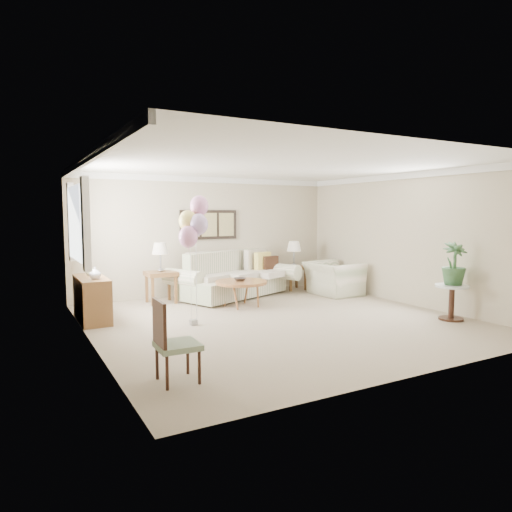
# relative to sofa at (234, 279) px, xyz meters

# --- Properties ---
(ground_plane) EXTENTS (6.00, 6.00, 0.00)m
(ground_plane) POSITION_rel_sofa_xyz_m (-0.30, -2.33, -0.39)
(ground_plane) COLOR tan
(room_shell) EXTENTS (6.04, 6.04, 2.60)m
(room_shell) POSITION_rel_sofa_xyz_m (-0.41, -2.24, 1.24)
(room_shell) COLOR #B7AE95
(room_shell) RESTS_ON ground
(wall_art_triptych) EXTENTS (1.35, 0.06, 0.65)m
(wall_art_triptych) POSITION_rel_sofa_xyz_m (-0.30, 0.63, 1.16)
(wall_art_triptych) COLOR black
(wall_art_triptych) RESTS_ON ground
(sofa) EXTENTS (3.00, 1.83, 0.98)m
(sofa) POSITION_rel_sofa_xyz_m (0.00, 0.00, 0.00)
(sofa) COLOR #EFE3CA
(sofa) RESTS_ON ground
(end_table_left) EXTENTS (0.59, 0.53, 0.64)m
(end_table_left) POSITION_rel_sofa_xyz_m (-1.59, 0.07, 0.15)
(end_table_left) COLOR brown
(end_table_left) RESTS_ON ground
(end_table_right) EXTENTS (0.52, 0.47, 0.56)m
(end_table_right) POSITION_rel_sofa_xyz_m (1.66, 0.15, 0.08)
(end_table_right) COLOR brown
(end_table_right) RESTS_ON ground
(lamp_left) EXTENTS (0.33, 0.33, 0.59)m
(lamp_left) POSITION_rel_sofa_xyz_m (-1.59, 0.07, 0.70)
(lamp_left) COLOR gray
(lamp_left) RESTS_ON end_table_left
(lamp_right) EXTENTS (0.33, 0.33, 0.59)m
(lamp_right) POSITION_rel_sofa_xyz_m (1.66, 0.15, 0.62)
(lamp_right) COLOR gray
(lamp_right) RESTS_ON end_table_right
(coffee_table) EXTENTS (1.00, 1.00, 0.51)m
(coffee_table) POSITION_rel_sofa_xyz_m (-0.33, -1.03, 0.08)
(coffee_table) COLOR #A87148
(coffee_table) RESTS_ON ground
(decor_bowl) EXTENTS (0.31, 0.31, 0.06)m
(decor_bowl) POSITION_rel_sofa_xyz_m (-0.36, -1.02, 0.15)
(decor_bowl) COLOR #2D2523
(decor_bowl) RESTS_ON coffee_table
(armchair) EXTENTS (1.00, 1.14, 0.72)m
(armchair) POSITION_rel_sofa_xyz_m (2.07, -0.83, -0.03)
(armchair) COLOR #EFE3CA
(armchair) RESTS_ON ground
(side_table) EXTENTS (0.55, 0.55, 0.60)m
(side_table) POSITION_rel_sofa_xyz_m (2.30, -3.72, 0.06)
(side_table) COLOR silver
(side_table) RESTS_ON ground
(potted_plant) EXTENTS (0.51, 0.51, 0.72)m
(potted_plant) POSITION_rel_sofa_xyz_m (2.34, -3.70, 0.57)
(potted_plant) COLOR #2A4B24
(potted_plant) RESTS_ON side_table
(accent_chair) EXTENTS (0.45, 0.45, 0.90)m
(accent_chair) POSITION_rel_sofa_xyz_m (-2.78, -4.21, 0.08)
(accent_chair) COLOR gray
(accent_chair) RESTS_ON ground
(credenza) EXTENTS (0.46, 1.20, 0.74)m
(credenza) POSITION_rel_sofa_xyz_m (-3.06, -0.83, -0.02)
(credenza) COLOR brown
(credenza) RESTS_ON ground
(vase_white) EXTENTS (0.22, 0.22, 0.20)m
(vase_white) POSITION_rel_sofa_xyz_m (-3.04, -1.11, 0.45)
(vase_white) COLOR silver
(vase_white) RESTS_ON credenza
(vase_sage) EXTENTS (0.20, 0.20, 0.17)m
(vase_sage) POSITION_rel_sofa_xyz_m (-3.04, -0.61, 0.44)
(vase_sage) COLOR #A6B396
(vase_sage) RESTS_ON credenza
(balloon_cluster) EXTENTS (0.58, 0.52, 2.10)m
(balloon_cluster) POSITION_rel_sofa_xyz_m (-1.65, -1.94, 1.27)
(balloon_cluster) COLOR gray
(balloon_cluster) RESTS_ON ground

